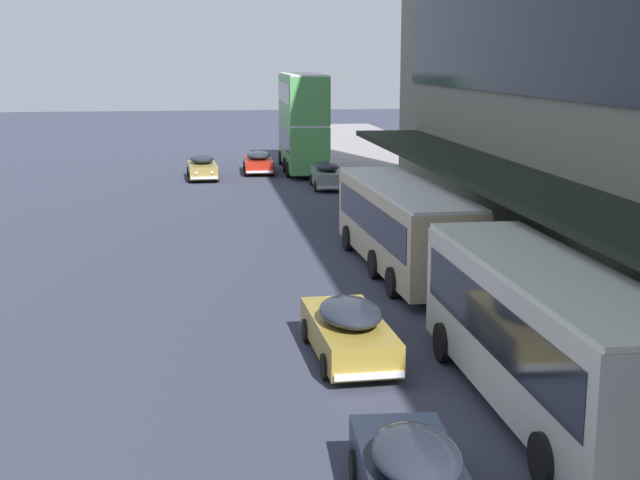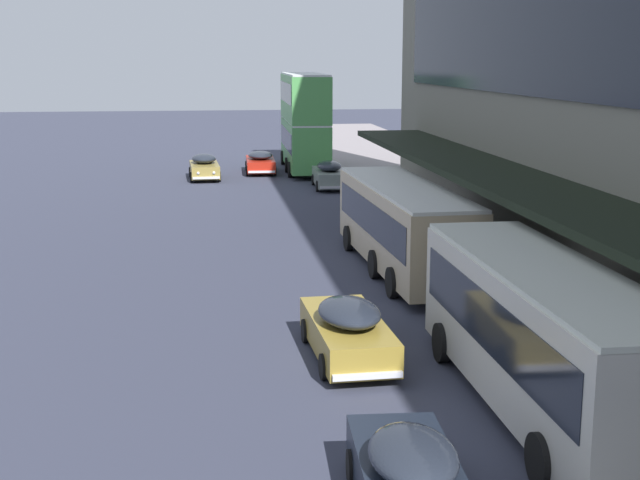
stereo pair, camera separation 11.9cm
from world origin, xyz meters
TOP-DOWN VIEW (x-y plane):
  - transit_bus_kerbside_front at (3.75, 50.33)m, footprint 2.95×10.79m
  - transit_bus_kerbside_rear at (3.86, 21.28)m, footprint 3.02×11.18m
  - transit_bus_kerbside_far at (3.89, 8.14)m, footprint 2.82×10.46m
  - sedan_far_back at (-3.01, 46.96)m, footprint 1.99×4.37m
  - sedan_lead_mid at (0.00, 4.05)m, footprint 1.98×4.57m
  - sedan_second_near at (0.31, 12.21)m, footprint 2.01×4.93m
  - sedan_oncoming_front at (4.20, 42.04)m, footprint 1.87×4.68m
  - sedan_lead_near at (0.70, 49.49)m, footprint 2.07×4.78m

SIDE VIEW (x-z plane):
  - sedan_lead_near at x=0.70m, z-range 0.00..1.47m
  - sedan_lead_mid at x=0.00m, z-range -0.01..1.53m
  - sedan_far_back at x=-3.01m, z-range -0.02..1.57m
  - sedan_second_near at x=0.31m, z-range -0.01..1.57m
  - sedan_oncoming_front at x=4.20m, z-range -0.01..1.62m
  - transit_bus_kerbside_rear at x=3.86m, z-range 0.23..3.36m
  - transit_bus_kerbside_far at x=3.89m, z-range 0.24..3.51m
  - transit_bus_kerbside_front at x=3.75m, z-range 0.24..6.72m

